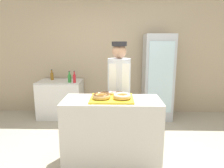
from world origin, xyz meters
TOP-DOWN VIEW (x-y plane):
  - ground_plane at (0.00, 0.00)m, footprint 14.00×14.00m
  - wall_back at (0.00, 2.13)m, footprint 8.00×0.06m
  - display_counter at (0.00, 0.00)m, footprint 1.25×0.55m
  - serving_tray at (0.00, 0.00)m, footprint 0.55×0.45m
  - donut_chocolate_glaze at (-0.13, -0.05)m, footprint 0.23×0.23m
  - donut_light_glaze at (0.13, -0.05)m, footprint 0.23×0.23m
  - donut_mini_center at (0.00, 0.16)m, footprint 0.11×0.11m
  - brownie_back_left at (-0.10, 0.16)m, footprint 0.08×0.08m
  - brownie_back_right at (0.10, 0.16)m, footprint 0.08×0.08m
  - baker_person at (0.10, 0.55)m, footprint 0.35×0.35m
  - beverage_fridge at (0.93, 1.75)m, footprint 0.59×0.61m
  - chest_freezer at (-1.17, 1.75)m, footprint 0.92×0.63m
  - bottle_amber at (-1.38, 1.87)m, footprint 0.07×0.07m
  - bottle_red at (-0.81, 1.56)m, footprint 0.06×0.06m
  - bottle_green at (-0.92, 1.60)m, footprint 0.07×0.07m

SIDE VIEW (x-z plane):
  - ground_plane at x=0.00m, z-range 0.00..0.00m
  - chest_freezer at x=-1.17m, z-range 0.00..0.81m
  - display_counter at x=0.00m, z-range 0.00..0.90m
  - baker_person at x=0.10m, z-range 0.05..1.68m
  - bottle_amber at x=-1.38m, z-range 0.78..1.01m
  - beverage_fridge at x=0.93m, z-range 0.00..1.79m
  - bottle_green at x=-0.92m, z-range 0.78..1.01m
  - bottle_red at x=-0.81m, z-range 0.78..1.02m
  - serving_tray at x=0.00m, z-range 0.90..0.92m
  - brownie_back_left at x=-0.10m, z-range 0.92..0.96m
  - brownie_back_right at x=0.10m, z-range 0.92..0.96m
  - donut_mini_center at x=0.00m, z-range 0.93..0.96m
  - donut_chocolate_glaze at x=-0.13m, z-range 0.93..0.99m
  - donut_light_glaze at x=0.13m, z-range 0.93..0.99m
  - wall_back at x=0.00m, z-range 0.00..2.70m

